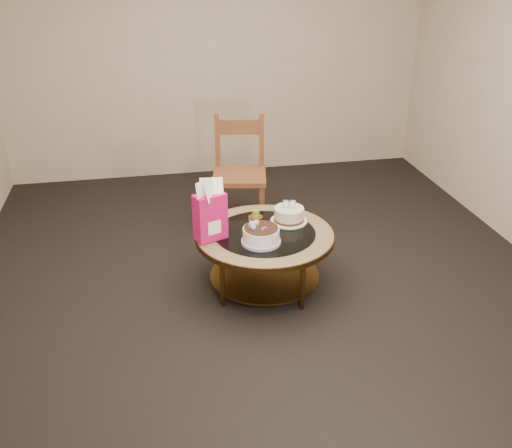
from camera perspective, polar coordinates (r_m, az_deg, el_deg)
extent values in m
plane|color=black|center=(4.37, 0.85, -6.18)|extent=(5.00, 5.00, 0.00)
cube|color=#BEAC90|center=(6.24, -4.01, 16.59)|extent=(4.50, 0.02, 2.60)
cube|color=#BEAC90|center=(1.71, 19.19, -13.31)|extent=(4.50, 0.02, 2.60)
cylinder|color=#563C18|center=(4.51, 4.65, -2.11)|extent=(0.04, 0.04, 0.42)
cylinder|color=#563C18|center=(4.53, -2.52, -1.88)|extent=(0.04, 0.04, 0.42)
cylinder|color=#563C18|center=(4.04, -3.38, -5.67)|extent=(0.04, 0.04, 0.42)
cylinder|color=#563C18|center=(4.02, 4.70, -5.95)|extent=(0.04, 0.04, 0.42)
cylinder|color=#563C18|center=(4.32, 0.85, -5.06)|extent=(0.82, 0.82, 0.02)
cylinder|color=#563C18|center=(4.16, 0.89, -1.15)|extent=(1.02, 1.02, 0.04)
cylinder|color=#9E8857|center=(4.15, 0.89, -0.98)|extent=(1.00, 1.00, 0.01)
cylinder|color=black|center=(4.15, 0.89, -0.88)|extent=(0.74, 0.74, 0.01)
cylinder|color=#A991CD|center=(4.00, 0.50, -1.75)|extent=(0.28, 0.28, 0.02)
cylinder|color=silver|center=(3.98, 0.51, -1.16)|extent=(0.26, 0.26, 0.11)
cylinder|color=black|center=(3.95, 0.51, -0.40)|extent=(0.24, 0.24, 0.01)
sphere|color=#A991CD|center=(3.95, -0.40, -0.04)|extent=(0.05, 0.05, 0.05)
sphere|color=#A991CD|center=(3.98, 0.04, 0.13)|extent=(0.04, 0.04, 0.04)
sphere|color=#A991CD|center=(3.92, -0.27, -0.34)|extent=(0.04, 0.04, 0.04)
cone|color=#1C6922|center=(3.96, 0.14, -0.23)|extent=(0.03, 0.04, 0.02)
cone|color=#1C6922|center=(3.94, -0.66, -0.37)|extent=(0.04, 0.04, 0.02)
cone|color=#1C6922|center=(4.00, 0.16, 0.10)|extent=(0.03, 0.03, 0.02)
cone|color=#1C6922|center=(3.91, 0.12, -0.58)|extent=(0.04, 0.04, 0.02)
cylinder|color=white|center=(4.31, 3.30, 0.32)|extent=(0.28, 0.28, 0.01)
cylinder|color=#482914|center=(4.30, 3.30, 0.49)|extent=(0.23, 0.23, 0.02)
cylinder|color=beige|center=(4.28, 3.32, 1.11)|extent=(0.22, 0.22, 0.08)
cube|color=#4EA747|center=(4.25, 3.00, 2.01)|extent=(0.04, 0.02, 0.06)
cube|color=white|center=(4.25, 3.00, 2.01)|extent=(0.03, 0.02, 0.05)
cube|color=#3A89C8|center=(4.25, 3.70, 1.99)|extent=(0.04, 0.02, 0.06)
cube|color=white|center=(4.25, 3.70, 1.99)|extent=(0.03, 0.02, 0.05)
cube|color=#D7145C|center=(4.00, -4.60, 0.73)|extent=(0.25, 0.19, 0.34)
cube|color=white|center=(4.02, -4.57, -0.04)|extent=(0.14, 0.15, 0.10)
cube|color=tan|center=(4.34, -0.04, 0.57)|extent=(0.12, 0.12, 0.01)
cylinder|color=gold|center=(4.34, -0.04, 0.68)|extent=(0.11, 0.11, 0.01)
cylinder|color=olive|center=(4.33, -0.04, 1.08)|extent=(0.06, 0.06, 0.06)
cylinder|color=black|center=(4.31, -0.04, 1.47)|extent=(0.00, 0.00, 0.01)
cube|color=brown|center=(5.06, -1.67, 4.84)|extent=(0.54, 0.54, 0.04)
cube|color=brown|center=(4.99, -3.96, 1.33)|extent=(0.05, 0.05, 0.50)
cube|color=brown|center=(4.98, 0.61, 1.35)|extent=(0.05, 0.05, 0.50)
cube|color=brown|center=(5.35, -3.72, 3.13)|extent=(0.05, 0.05, 0.50)
cube|color=brown|center=(5.34, 0.54, 3.15)|extent=(0.05, 0.05, 0.50)
cube|color=brown|center=(5.17, -3.88, 8.25)|extent=(0.05, 0.05, 0.51)
cube|color=brown|center=(5.16, 0.57, 8.27)|extent=(0.05, 0.05, 0.51)
cube|color=brown|center=(5.12, -1.68, 9.67)|extent=(0.40, 0.11, 0.13)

